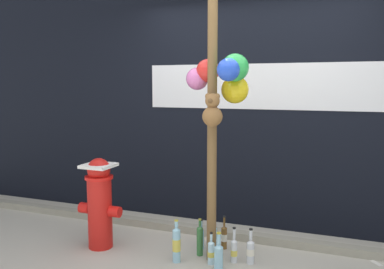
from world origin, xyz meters
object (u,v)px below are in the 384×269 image
object	(u,v)px
bottle_0	(219,255)
bottle_7	(234,250)
memorial_post	(219,69)
bottle_4	(176,244)
bottle_5	(201,237)
fire_hydrant	(100,201)
bottle_6	(200,240)
bottle_3	(213,239)
bottle_8	(224,237)
bottle_1	(211,252)
bottle_2	(251,251)

from	to	relation	value
bottle_0	bottle_7	bearing A→B (deg)	65.84
memorial_post	bottle_4	size ratio (longest dim) A/B	7.31
bottle_4	bottle_5	xyz separation A→B (m)	(0.10, 0.36, -0.05)
memorial_post	bottle_4	xyz separation A→B (m)	(-0.33, -0.17, -1.56)
memorial_post	fire_hydrant	world-z (taller)	memorial_post
bottle_5	bottle_6	world-z (taller)	bottle_6
bottle_0	bottle_3	world-z (taller)	bottle_3
bottle_7	bottle_5	bearing A→B (deg)	154.35
bottle_3	bottle_8	xyz separation A→B (m)	(0.06, 0.18, -0.04)
bottle_3	bottle_6	size ratio (longest dim) A/B	1.14
bottle_0	bottle_6	xyz separation A→B (m)	(-0.25, 0.23, 0.02)
memorial_post	bottle_3	bearing A→B (deg)	129.70
memorial_post	bottle_6	world-z (taller)	memorial_post
fire_hydrant	bottle_6	distance (m)	1.04
bottle_1	bottle_4	distance (m)	0.32
fire_hydrant	bottle_0	world-z (taller)	fire_hydrant
bottle_5	bottle_7	size ratio (longest dim) A/B	0.91
bottle_2	bottle_7	xyz separation A→B (m)	(-0.14, -0.03, -0.00)
bottle_1	bottle_7	bearing A→B (deg)	30.15
bottle_3	bottle_8	distance (m)	0.20
memorial_post	bottle_3	xyz separation A→B (m)	(-0.07, 0.09, -1.57)
memorial_post	bottle_1	size ratio (longest dim) A/B	9.82
fire_hydrant	bottle_0	distance (m)	1.28
fire_hydrant	bottle_5	xyz separation A→B (m)	(0.94, 0.31, -0.35)
bottle_1	bottle_6	distance (m)	0.22
bottle_3	bottle_5	distance (m)	0.19
bottle_2	bottle_6	size ratio (longest dim) A/B	0.92
memorial_post	bottle_0	bearing A→B (deg)	-68.92
bottle_4	bottle_8	distance (m)	0.55
memorial_post	bottle_0	size ratio (longest dim) A/B	8.60
bottle_0	bottle_5	world-z (taller)	bottle_0
memorial_post	bottle_5	distance (m)	1.63
bottle_6	bottle_7	xyz separation A→B (m)	(0.34, -0.04, -0.03)
bottle_0	bottle_2	world-z (taller)	bottle_0
bottle_4	memorial_post	bearing A→B (deg)	28.06
memorial_post	bottle_7	distance (m)	1.61
memorial_post	bottle_4	world-z (taller)	memorial_post
bottle_2	bottle_3	world-z (taller)	bottle_3
bottle_1	bottle_6	bearing A→B (deg)	138.22
bottle_4	bottle_6	distance (m)	0.26
bottle_2	bottle_3	bearing A→B (deg)	171.58
bottle_0	bottle_2	distance (m)	0.32
bottle_8	bottle_5	bearing A→B (deg)	-157.85
bottle_2	bottle_8	bearing A→B (deg)	142.89
bottle_3	bottle_1	bearing A→B (deg)	-75.88
bottle_0	fire_hydrant	bearing A→B (deg)	177.22
bottle_1	bottle_2	size ratio (longest dim) A/B	0.90
fire_hydrant	bottle_2	bearing A→B (deg)	6.20
bottle_4	bottle_6	xyz separation A→B (m)	(0.15, 0.21, -0.02)
bottle_0	bottle_5	distance (m)	0.48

